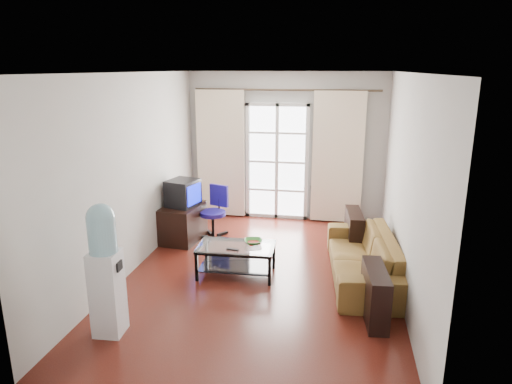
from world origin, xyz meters
TOP-DOWN VIEW (x-y plane):
  - floor at (0.00, 0.00)m, footprint 5.20×5.20m
  - ceiling at (0.00, 0.00)m, footprint 5.20×5.20m
  - wall_back at (0.00, 2.60)m, footprint 3.60×0.02m
  - wall_front at (0.00, -2.60)m, footprint 3.60×0.02m
  - wall_left at (-1.80, 0.00)m, footprint 0.02×5.20m
  - wall_right at (1.80, 0.00)m, footprint 0.02×5.20m
  - french_door at (-0.15, 2.54)m, footprint 1.16×0.06m
  - curtain_rod at (0.00, 2.50)m, footprint 3.30×0.04m
  - curtain_left at (-1.20, 2.48)m, footprint 0.90×0.07m
  - curtain_right at (0.95, 2.48)m, footprint 0.90×0.07m
  - radiator at (0.80, 2.50)m, footprint 0.64×0.12m
  - sofa at (1.35, 0.20)m, footprint 2.22×1.19m
  - coffee_table at (-0.34, -0.02)m, footprint 1.06×0.64m
  - bowl at (-0.13, 0.10)m, footprint 0.36×0.36m
  - book at (-0.21, 0.10)m, footprint 0.37×0.38m
  - remote at (-0.36, -0.17)m, footprint 0.17×0.07m
  - tv_stand at (-1.50, 1.10)m, footprint 0.62×0.86m
  - crt_tv at (-1.50, 1.11)m, footprint 0.55×0.56m
  - task_chair at (-1.02, 1.30)m, footprint 0.76×0.76m
  - water_cooler at (-1.35, -1.66)m, footprint 0.33×0.31m

SIDE VIEW (x-z plane):
  - floor at x=0.00m, z-range 0.00..0.00m
  - task_chair at x=-1.02m, z-range -0.18..0.70m
  - coffee_table at x=-0.34m, z-range 0.06..0.48m
  - tv_stand at x=-1.50m, z-range 0.00..0.59m
  - sofa at x=1.35m, z-range 0.00..0.61m
  - radiator at x=0.80m, z-range 0.01..0.65m
  - remote at x=-0.36m, z-range 0.42..0.44m
  - book at x=-0.21m, z-range 0.42..0.44m
  - bowl at x=-0.13m, z-range 0.42..0.48m
  - water_cooler at x=-1.35m, z-range 0.03..1.48m
  - crt_tv at x=-1.50m, z-range 0.59..1.02m
  - french_door at x=-0.15m, z-range 0.00..2.15m
  - curtain_left at x=-1.20m, z-range 0.02..2.38m
  - curtain_right at x=0.95m, z-range 0.02..2.38m
  - wall_back at x=0.00m, z-range 0.00..2.70m
  - wall_front at x=0.00m, z-range 0.00..2.70m
  - wall_left at x=-1.80m, z-range 0.00..2.70m
  - wall_right at x=1.80m, z-range 0.00..2.70m
  - curtain_rod at x=0.00m, z-range 2.36..2.40m
  - ceiling at x=0.00m, z-range 2.70..2.70m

